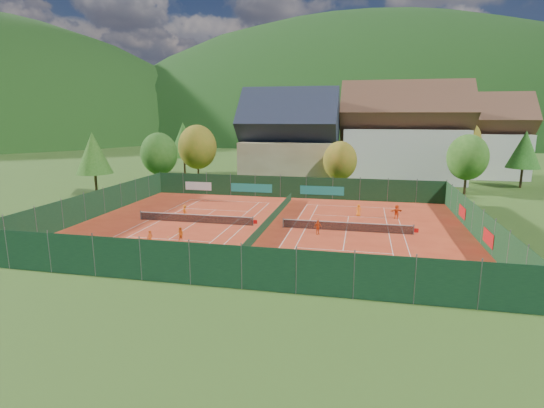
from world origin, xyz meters
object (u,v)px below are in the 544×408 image
at_px(player_left_far, 185,211).
at_px(player_right_near, 318,227).
at_px(chalet, 289,143).
at_px(player_left_near, 150,239).
at_px(ball_hopper, 392,266).
at_px(hotel_block_b, 478,141).
at_px(hotel_block_a, 403,138).
at_px(player_right_far_b, 396,212).
at_px(player_left_mid, 180,234).
at_px(player_right_far_a, 359,210).

relative_size(player_left_far, player_right_near, 0.93).
height_order(chalet, player_left_near, chalet).
bearing_deg(ball_hopper, chalet, 109.72).
height_order(ball_hopper, player_left_near, player_left_near).
bearing_deg(ball_hopper, hotel_block_b, 71.63).
bearing_deg(player_left_near, hotel_block_a, 65.03).
bearing_deg(player_left_near, player_right_far_b, 38.82).
xyz_separation_m(ball_hopper, player_left_far, (-21.99, 13.57, 0.12)).
xyz_separation_m(player_left_mid, player_right_far_a, (15.82, 13.36, 0.06)).
bearing_deg(player_right_near, hotel_block_a, 36.25).
distance_m(chalet, player_right_far_b, 29.12).
relative_size(chalet, player_left_far, 12.02).
height_order(ball_hopper, player_left_far, player_left_far).
bearing_deg(player_left_near, hotel_block_b, 57.64).
relative_size(chalet, player_left_mid, 12.50).
bearing_deg(player_left_mid, ball_hopper, 3.55).
height_order(player_left_mid, player_right_far_a, player_right_far_a).
bearing_deg(hotel_block_b, hotel_block_a, -150.26).
height_order(player_right_far_a, player_right_far_b, player_right_far_b).
height_order(ball_hopper, player_right_near, player_right_near).
bearing_deg(chalet, player_left_far, -104.83).
xyz_separation_m(player_right_near, player_right_far_a, (3.76, 8.49, -0.02)).
bearing_deg(hotel_block_a, player_left_far, -128.12).
distance_m(player_left_near, player_left_far, 11.38).
height_order(player_left_near, player_left_mid, player_left_near).
xyz_separation_m(player_left_mid, player_left_far, (-3.54, 9.12, 0.03)).
xyz_separation_m(hotel_block_b, player_left_mid, (-36.74, -50.61, -5.97)).
xyz_separation_m(chalet, player_right_far_b, (16.24, -23.46, -5.84)).
xyz_separation_m(hotel_block_a, player_left_near, (-24.63, -44.75, -6.66)).
bearing_deg(player_right_far_b, ball_hopper, 65.96).
distance_m(player_left_far, player_right_far_b, 23.86).
bearing_deg(chalet, hotel_block_a, 17.53).
bearing_deg(hotel_block_b, player_left_near, -126.21).
distance_m(chalet, hotel_block_b, 35.85).
bearing_deg(chalet, player_left_near, -98.26).
distance_m(hotel_block_b, player_left_mid, 62.82).
distance_m(hotel_block_a, player_left_mid, 48.77).
height_order(chalet, player_right_far_b, chalet).
bearing_deg(player_right_far_a, player_right_far_b, -169.83).
height_order(chalet, player_right_near, chalet).
height_order(player_left_mid, player_right_near, player_right_near).
height_order(player_left_mid, player_right_far_b, player_right_far_b).
bearing_deg(player_right_near, player_right_far_b, 8.36).
bearing_deg(hotel_block_b, player_right_near, -118.34).
bearing_deg(player_left_far, player_left_near, 132.97).
height_order(hotel_block_a, player_left_far, hotel_block_a).
xyz_separation_m(hotel_block_b, player_right_far_a, (-20.91, -37.25, -5.91)).
bearing_deg(player_left_far, player_left_mid, 145.83).
distance_m(player_right_far_a, player_right_far_b, 4.16).
bearing_deg(hotel_block_b, ball_hopper, -108.37).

